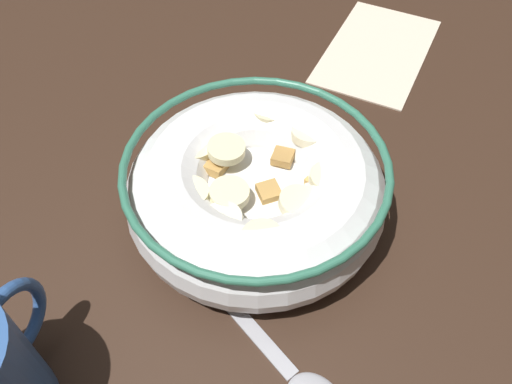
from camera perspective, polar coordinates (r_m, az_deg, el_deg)
The scene contains 4 objects.
ground_plane at distance 42.50cm, azimuth 0.00°, elevation -3.42°, with size 105.59×105.59×2.00cm, color #332116.
cereal_bowl at distance 39.05cm, azimuth -0.01°, elevation 0.31°, with size 19.07×19.07×6.23cm.
spoon at distance 35.36cm, azimuth 4.00°, elevation -18.90°, with size 9.27×14.52×0.80cm.
folded_napkin at distance 58.34cm, azimuth 12.84°, elevation 14.56°, with size 15.94×9.57×0.30cm, color beige.
Camera 1 is at (-23.18, -9.23, 33.41)cm, focal length 37.41 mm.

